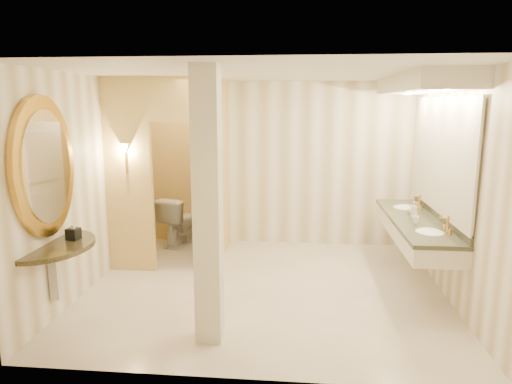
% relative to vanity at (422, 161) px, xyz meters
% --- Properties ---
extents(floor, '(4.50, 4.50, 0.00)m').
position_rel_vanity_xyz_m(floor, '(-1.98, -0.40, -1.63)').
color(floor, silver).
rests_on(floor, ground).
extents(ceiling, '(4.50, 4.50, 0.00)m').
position_rel_vanity_xyz_m(ceiling, '(-1.98, -0.40, 1.07)').
color(ceiling, silver).
rests_on(ceiling, wall_back).
extents(wall_back, '(4.50, 0.02, 2.70)m').
position_rel_vanity_xyz_m(wall_back, '(-1.98, 1.60, -0.28)').
color(wall_back, white).
rests_on(wall_back, floor).
extents(wall_front, '(4.50, 0.02, 2.70)m').
position_rel_vanity_xyz_m(wall_front, '(-1.98, -2.40, -0.28)').
color(wall_front, white).
rests_on(wall_front, floor).
extents(wall_left, '(0.02, 4.00, 2.70)m').
position_rel_vanity_xyz_m(wall_left, '(-4.23, -0.40, -0.28)').
color(wall_left, white).
rests_on(wall_left, floor).
extents(wall_right, '(0.02, 4.00, 2.70)m').
position_rel_vanity_xyz_m(wall_right, '(0.27, -0.40, -0.28)').
color(wall_right, white).
rests_on(wall_right, floor).
extents(toilet_closet, '(1.50, 1.55, 2.70)m').
position_rel_vanity_xyz_m(toilet_closet, '(-3.10, 0.57, -0.24)').
color(toilet_closet, '#F2CE7F').
rests_on(toilet_closet, floor).
extents(wall_sconce, '(0.14, 0.14, 0.42)m').
position_rel_vanity_xyz_m(wall_sconce, '(-3.90, 0.03, 0.10)').
color(wall_sconce, gold).
rests_on(wall_sconce, toilet_closet).
extents(vanity, '(0.75, 2.56, 2.09)m').
position_rel_vanity_xyz_m(vanity, '(0.00, 0.00, 0.00)').
color(vanity, beige).
rests_on(vanity, floor).
extents(console_shelf, '(1.13, 1.13, 2.02)m').
position_rel_vanity_xyz_m(console_shelf, '(-4.19, -1.50, -0.28)').
color(console_shelf, black).
rests_on(console_shelf, floor).
extents(pillar, '(0.25, 0.25, 2.70)m').
position_rel_vanity_xyz_m(pillar, '(-2.43, -1.74, -0.28)').
color(pillar, beige).
rests_on(pillar, floor).
extents(tissue_box, '(0.14, 0.14, 0.12)m').
position_rel_vanity_xyz_m(tissue_box, '(-4.02, -1.32, -0.69)').
color(tissue_box, black).
rests_on(tissue_box, console_shelf).
extents(toilet, '(0.67, 0.91, 0.83)m').
position_rel_vanity_xyz_m(toilet, '(-3.54, 1.35, -1.22)').
color(toilet, white).
rests_on(toilet, floor).
extents(soap_bottle_a, '(0.08, 0.09, 0.15)m').
position_rel_vanity_xyz_m(soap_bottle_a, '(-0.11, -0.29, -0.68)').
color(soap_bottle_a, beige).
rests_on(soap_bottle_a, vanity).
extents(soap_bottle_b, '(0.10, 0.10, 0.12)m').
position_rel_vanity_xyz_m(soap_bottle_b, '(-0.04, 0.24, -0.69)').
color(soap_bottle_b, silver).
rests_on(soap_bottle_b, vanity).
extents(soap_bottle_c, '(0.11, 0.11, 0.22)m').
position_rel_vanity_xyz_m(soap_bottle_c, '(-0.07, -0.02, -0.64)').
color(soap_bottle_c, '#C6B28C').
rests_on(soap_bottle_c, vanity).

